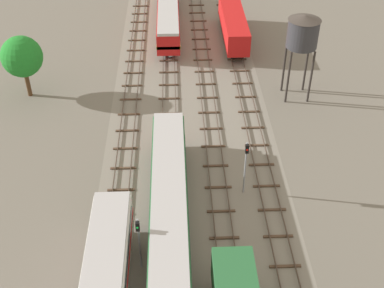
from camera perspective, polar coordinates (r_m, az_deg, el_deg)
ground_plane at (r=55.08m, az=-0.33°, el=3.75°), size 480.00×480.00×0.00m
ballast_bed at (r=55.08m, az=-0.33°, el=3.75°), size 16.98×176.00×0.01m
track_far_left at (r=56.04m, az=-7.02°, el=4.26°), size 2.40×126.00×0.29m
track_left at (r=55.82m, az=-2.59°, el=4.38°), size 2.40×126.00×0.29m
track_centre_left at (r=55.94m, az=1.86°, el=4.48°), size 2.40×126.00×0.29m
track_centre at (r=56.39m, az=6.26°, el=4.55°), size 2.40×126.00×0.29m
diesel_railcar_left_midfar at (r=40.54m, az=-2.60°, el=-6.14°), size 2.96×20.50×3.80m
freight_boxcar_centre_far at (r=69.30m, az=4.69°, el=13.36°), size 2.87×14.00×3.60m
passenger_coach_left_farther at (r=73.12m, az=-2.70°, el=14.90°), size 2.96×22.00×3.80m
water_tower at (r=55.27m, az=12.40°, el=12.17°), size 3.46×3.46×9.64m
signal_post_nearest at (r=42.80m, az=6.08°, el=-2.04°), size 0.28×0.47×5.45m
signal_post_near at (r=36.93m, az=-6.01°, el=-10.49°), size 0.28×0.47×5.03m
lineside_tree_1 at (r=58.39m, az=-18.63°, el=9.30°), size 4.50×4.50×7.13m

